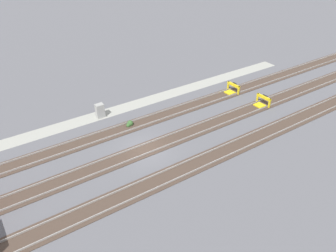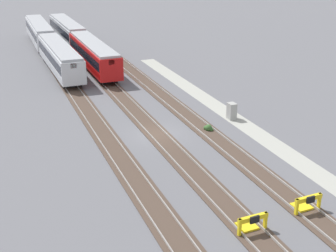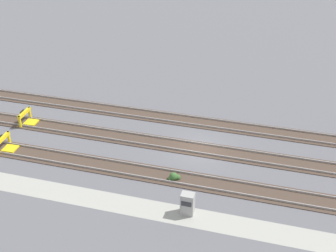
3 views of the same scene
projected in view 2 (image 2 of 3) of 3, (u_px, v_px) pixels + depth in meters
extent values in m
plane|color=#5B5B60|center=(157.00, 134.00, 41.78)|extent=(400.00, 400.00, 0.00)
cube|color=#9E9E93|center=(240.00, 122.00, 44.68)|extent=(54.00, 2.00, 0.01)
cube|color=#47382D|center=(202.00, 127.00, 43.30)|extent=(90.00, 2.23, 0.06)
cube|color=gray|center=(195.00, 127.00, 43.01)|extent=(90.00, 0.07, 0.15)
cube|color=gray|center=(209.00, 125.00, 43.50)|extent=(90.00, 0.07, 0.15)
cube|color=#47382D|center=(157.00, 134.00, 41.77)|extent=(90.00, 2.24, 0.06)
cube|color=gray|center=(149.00, 134.00, 41.49)|extent=(90.00, 0.07, 0.15)
cube|color=gray|center=(164.00, 132.00, 41.98)|extent=(90.00, 0.07, 0.15)
cube|color=#47382D|center=(109.00, 141.00, 40.25)|extent=(90.00, 2.23, 0.06)
cube|color=gray|center=(100.00, 142.00, 39.97)|extent=(90.00, 0.07, 0.15)
cube|color=gray|center=(117.00, 139.00, 40.46)|extent=(90.00, 0.07, 0.15)
cube|color=#B71414|center=(94.00, 54.00, 62.05)|extent=(18.02, 2.95, 2.70)
cube|color=black|center=(93.00, 52.00, 61.93)|extent=(17.30, 2.98, 1.08)
cube|color=#A80505|center=(94.00, 60.00, 62.33)|extent=(17.66, 2.98, 0.54)
cube|color=#999BA0|center=(93.00, 43.00, 61.50)|extent=(17.48, 2.67, 0.30)
cube|color=red|center=(79.00, 35.00, 69.40)|extent=(0.09, 0.70, 0.56)
cube|color=red|center=(112.00, 62.00, 53.97)|extent=(0.09, 0.70, 0.56)
cube|color=black|center=(85.00, 58.00, 67.49)|extent=(3.62, 2.27, 0.70)
cube|color=black|center=(105.00, 77.00, 57.88)|extent=(3.62, 2.27, 0.70)
cube|color=silver|center=(40.00, 32.00, 77.08)|extent=(18.03, 3.02, 2.70)
cube|color=black|center=(40.00, 30.00, 76.96)|extent=(17.31, 3.05, 1.08)
cube|color=#B2B5BA|center=(40.00, 37.00, 77.36)|extent=(17.67, 3.04, 0.54)
cube|color=#999BA0|center=(39.00, 23.00, 76.53)|extent=(17.49, 2.73, 0.30)
cube|color=red|center=(33.00, 18.00, 84.49)|extent=(0.09, 0.70, 0.56)
cube|color=red|center=(46.00, 36.00, 68.94)|extent=(0.09, 0.70, 0.56)
cube|color=black|center=(37.00, 36.00, 82.56)|extent=(3.63, 2.28, 0.70)
cube|color=black|center=(45.00, 49.00, 72.87)|extent=(3.63, 2.28, 0.70)
cube|color=silver|center=(60.00, 57.00, 60.53)|extent=(18.04, 3.07, 2.70)
cube|color=black|center=(59.00, 55.00, 60.41)|extent=(17.32, 3.10, 1.08)
cube|color=#B2B5BA|center=(60.00, 63.00, 60.81)|extent=(17.68, 3.10, 0.54)
cube|color=#999BA0|center=(59.00, 46.00, 59.97)|extent=(17.50, 2.79, 0.30)
cube|color=red|center=(48.00, 37.00, 67.85)|extent=(0.09, 0.70, 0.56)
cube|color=red|center=(74.00, 66.00, 52.46)|extent=(0.09, 0.70, 0.56)
cube|color=black|center=(54.00, 61.00, 65.95)|extent=(3.63, 2.29, 0.70)
cube|color=black|center=(69.00, 81.00, 56.36)|extent=(3.63, 2.29, 0.70)
cube|color=silver|center=(67.00, 31.00, 78.46)|extent=(18.04, 3.10, 2.70)
cube|color=black|center=(67.00, 29.00, 78.34)|extent=(17.32, 3.13, 1.08)
cube|color=#B2B5BA|center=(68.00, 35.00, 78.74)|extent=(17.68, 3.12, 0.54)
cube|color=#999BA0|center=(66.00, 22.00, 77.91)|extent=(17.50, 2.81, 0.30)
cube|color=red|center=(57.00, 17.00, 85.78)|extent=(0.09, 0.70, 0.56)
cube|color=red|center=(78.00, 34.00, 70.40)|extent=(0.09, 0.70, 0.56)
cube|color=black|center=(62.00, 35.00, 83.88)|extent=(3.64, 2.30, 0.70)
cube|color=black|center=(75.00, 47.00, 74.30)|extent=(3.64, 2.30, 0.70)
cube|color=yellow|center=(297.00, 207.00, 29.29)|extent=(0.19, 0.19, 1.15)
cube|color=yellow|center=(319.00, 201.00, 29.98)|extent=(0.19, 0.19, 1.15)
cube|color=yellow|center=(309.00, 198.00, 29.47)|extent=(0.34, 2.01, 0.30)
cube|color=yellow|center=(301.00, 207.00, 30.27)|extent=(1.15, 1.13, 0.18)
cube|color=black|center=(311.00, 200.00, 29.32)|extent=(0.15, 0.61, 0.44)
cube|color=yellow|center=(239.00, 228.00, 27.20)|extent=(0.19, 0.19, 1.15)
cube|color=yellow|center=(265.00, 221.00, 27.88)|extent=(0.19, 0.19, 1.15)
cube|color=yellow|center=(253.00, 218.00, 27.39)|extent=(0.32, 2.01, 0.30)
cube|color=yellow|center=(247.00, 226.00, 28.19)|extent=(1.14, 1.12, 0.18)
cube|color=black|center=(255.00, 220.00, 27.23)|extent=(0.14, 0.60, 0.44)
cube|color=#9E9E99|center=(232.00, 111.00, 45.13)|extent=(0.90, 0.70, 1.60)
cube|color=#333338|center=(235.00, 108.00, 45.17)|extent=(0.70, 0.04, 0.36)
sphere|color=#38602D|center=(209.00, 128.00, 42.49)|extent=(0.64, 0.64, 0.64)
sphere|color=#38602D|center=(206.00, 128.00, 42.75)|extent=(0.44, 0.44, 0.44)
sphere|color=#38602D|center=(211.00, 130.00, 42.41)|extent=(0.36, 0.36, 0.36)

